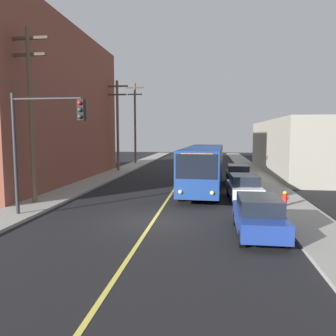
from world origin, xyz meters
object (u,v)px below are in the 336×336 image
(traffic_signal_left_corner, at_px, (43,131))
(fire_hydrant, at_px, (285,198))
(utility_pole_near, at_px, (31,108))
(utility_pole_far, at_px, (135,120))
(parked_car_white, at_px, (244,187))
(parked_car_black, at_px, (238,174))
(utility_pole_mid, at_px, (118,121))
(parked_car_blue, at_px, (259,215))
(city_bus, at_px, (204,166))

(traffic_signal_left_corner, height_order, fire_hydrant, traffic_signal_left_corner)
(utility_pole_near, distance_m, utility_pole_far, 26.44)
(parked_car_white, relative_size, parked_car_black, 1.01)
(parked_car_white, height_order, traffic_signal_left_corner, traffic_signal_left_corner)
(utility_pole_near, height_order, utility_pole_mid, utility_pole_near)
(parked_car_white, xyz_separation_m, utility_pole_near, (-12.39, -2.88, 4.80))
(utility_pole_mid, bearing_deg, utility_pole_near, -90.26)
(parked_car_white, bearing_deg, traffic_signal_left_corner, -150.99)
(parked_car_black, distance_m, traffic_signal_left_corner, 16.49)
(fire_hydrant, bearing_deg, utility_pole_mid, 130.90)
(parked_car_black, bearing_deg, fire_hydrant, -77.63)
(parked_car_white, bearing_deg, utility_pole_near, -166.90)
(parked_car_blue, xyz_separation_m, traffic_signal_left_corner, (-10.09, 1.63, 3.46))
(parked_car_black, relative_size, utility_pole_far, 0.41)
(city_bus, height_order, parked_car_white, city_bus)
(parked_car_black, height_order, utility_pole_mid, utility_pole_mid)
(utility_pole_near, height_order, fire_hydrant, utility_pole_near)
(traffic_signal_left_corner, bearing_deg, fire_hydrant, 16.65)
(utility_pole_far, bearing_deg, utility_pole_near, -89.92)
(city_bus, bearing_deg, parked_car_blue, -76.92)
(parked_car_blue, bearing_deg, city_bus, 103.08)
(parked_car_blue, height_order, fire_hydrant, parked_car_blue)
(utility_pole_near, bearing_deg, utility_pole_mid, 89.74)
(city_bus, xyz_separation_m, utility_pole_far, (-9.84, 20.17, 4.28))
(utility_pole_mid, bearing_deg, parked_car_white, -49.85)
(city_bus, relative_size, parked_car_blue, 2.78)
(parked_car_white, distance_m, fire_hydrant, 2.87)
(parked_car_white, xyz_separation_m, parked_car_black, (0.15, 6.70, 0.00))
(utility_pole_mid, bearing_deg, traffic_signal_left_corner, -84.05)
(parked_car_blue, distance_m, utility_pole_mid, 25.50)
(parked_car_black, bearing_deg, traffic_signal_left_corner, -129.95)
(parked_car_black, bearing_deg, utility_pole_far, 126.75)
(utility_pole_far, bearing_deg, city_bus, -64.00)
(city_bus, distance_m, utility_pole_far, 22.84)
(city_bus, relative_size, parked_car_white, 2.74)
(utility_pole_far, bearing_deg, parked_car_black, -53.25)
(parked_car_blue, relative_size, fire_hydrant, 5.24)
(parked_car_blue, height_order, utility_pole_near, utility_pole_near)
(utility_pole_mid, height_order, utility_pole_far, utility_pole_far)
(utility_pole_near, xyz_separation_m, utility_pole_far, (-0.04, 26.43, 0.45))
(utility_pole_mid, bearing_deg, city_bus, -49.09)
(parked_car_blue, distance_m, utility_pole_far, 33.62)
(traffic_signal_left_corner, distance_m, fire_hydrant, 13.33)
(city_bus, xyz_separation_m, fire_hydrant, (4.65, -5.37, -1.23))
(traffic_signal_left_corner, bearing_deg, utility_pole_far, 94.36)
(parked_car_white, relative_size, traffic_signal_left_corner, 0.74)
(city_bus, relative_size, utility_pole_far, 1.13)
(utility_pole_far, xyz_separation_m, traffic_signal_left_corner, (2.22, -29.21, -1.79))
(utility_pole_far, height_order, traffic_signal_left_corner, utility_pole_far)
(city_bus, xyz_separation_m, utility_pole_mid, (-9.72, 11.22, 3.72))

